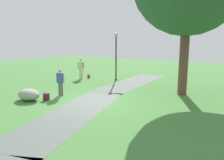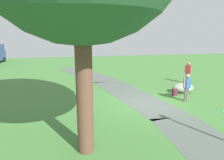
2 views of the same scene
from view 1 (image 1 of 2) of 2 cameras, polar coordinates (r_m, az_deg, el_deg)
ground_plane at (r=11.95m, az=-4.86°, el=-5.45°), size 48.00×48.00×0.00m
footpath_segment_near at (r=17.21m, az=5.76°, el=-0.49°), size 8.00×2.25×0.01m
footpath_segment_mid at (r=10.31m, az=-9.54°, el=-8.16°), size 8.30×3.92×0.01m
lamp_post at (r=17.65m, az=1.05°, el=7.41°), size 0.28×0.28×3.78m
lawn_boulder at (r=12.83m, az=-20.65°, el=-3.54°), size 1.05×1.45×0.63m
woman_with_handbag at (r=18.53m, az=-8.02°, el=3.26°), size 0.39×0.45×1.66m
man_near_boulder at (r=13.22m, az=-13.16°, el=-0.08°), size 0.34×0.50×1.58m
handbag_on_grass at (r=19.05m, az=-6.04°, el=1.00°), size 0.37×0.37×0.31m
backpack_by_boulder at (r=12.53m, az=-16.59°, el=-4.18°), size 0.27×0.29×0.40m
frisbee_on_grass at (r=15.43m, az=-10.49°, el=-1.88°), size 0.25×0.25×0.02m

